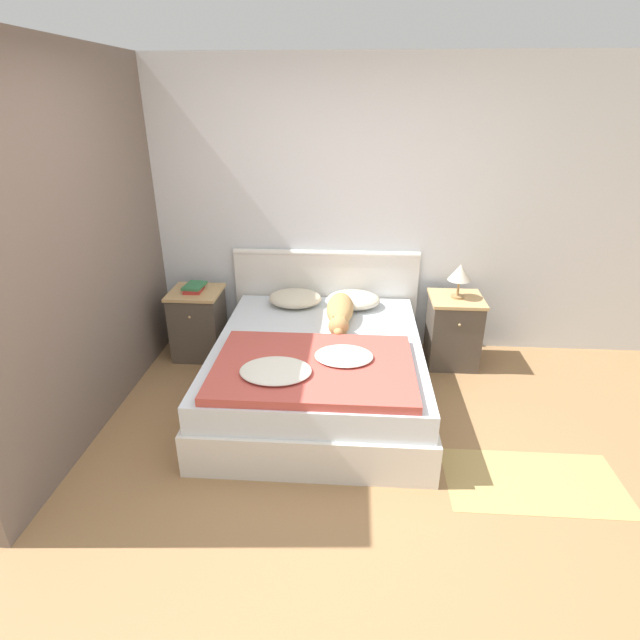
# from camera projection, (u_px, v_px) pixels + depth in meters

# --- Properties ---
(ground_plane) EXTENTS (16.00, 16.00, 0.00)m
(ground_plane) POSITION_uv_depth(u_px,v_px,m) (313.00, 495.00, 3.03)
(ground_plane) COLOR #997047
(wall_back) EXTENTS (9.00, 0.06, 2.55)m
(wall_back) POSITION_uv_depth(u_px,v_px,m) (332.00, 212.00, 4.45)
(wall_back) COLOR silver
(wall_back) RESTS_ON ground_plane
(wall_side_left) EXTENTS (0.06, 3.10, 2.55)m
(wall_side_left) POSITION_uv_depth(u_px,v_px,m) (99.00, 240.00, 3.56)
(wall_side_left) COLOR #706056
(wall_side_left) RESTS_ON ground_plane
(bed) EXTENTS (1.62, 1.94, 0.50)m
(bed) POSITION_uv_depth(u_px,v_px,m) (318.00, 372.00, 3.90)
(bed) COLOR silver
(bed) RESTS_ON ground_plane
(headboard) EXTENTS (1.70, 0.06, 0.94)m
(headboard) POSITION_uv_depth(u_px,v_px,m) (326.00, 296.00, 4.70)
(headboard) COLOR silver
(headboard) RESTS_ON ground_plane
(nightstand_left) EXTENTS (0.45, 0.46, 0.63)m
(nightstand_left) POSITION_uv_depth(u_px,v_px,m) (199.00, 323.00, 4.57)
(nightstand_left) COLOR #4C4238
(nightstand_left) RESTS_ON ground_plane
(nightstand_right) EXTENTS (0.45, 0.46, 0.63)m
(nightstand_right) POSITION_uv_depth(u_px,v_px,m) (453.00, 330.00, 4.43)
(nightstand_right) COLOR #4C4238
(nightstand_right) RESTS_ON ground_plane
(pillow_left) EXTENTS (0.47, 0.38, 0.13)m
(pillow_left) POSITION_uv_depth(u_px,v_px,m) (295.00, 298.00, 4.45)
(pillow_left) COLOR beige
(pillow_left) RESTS_ON bed
(pillow_right) EXTENTS (0.47, 0.38, 0.13)m
(pillow_right) POSITION_uv_depth(u_px,v_px,m) (353.00, 300.00, 4.41)
(pillow_right) COLOR beige
(pillow_right) RESTS_ON bed
(quilt) EXTENTS (1.35, 0.95, 0.11)m
(quilt) POSITION_uv_depth(u_px,v_px,m) (312.00, 367.00, 3.37)
(quilt) COLOR #BC4C42
(quilt) RESTS_ON bed
(dog) EXTENTS (0.23, 0.83, 0.18)m
(dog) POSITION_uv_depth(u_px,v_px,m) (340.00, 311.00, 4.13)
(dog) COLOR tan
(dog) RESTS_ON bed
(book_stack) EXTENTS (0.18, 0.24, 0.06)m
(book_stack) POSITION_uv_depth(u_px,v_px,m) (194.00, 288.00, 4.44)
(book_stack) COLOR #AD2D28
(book_stack) RESTS_ON nightstand_left
(table_lamp) EXTENTS (0.20, 0.20, 0.30)m
(table_lamp) POSITION_uv_depth(u_px,v_px,m) (460.00, 274.00, 4.20)
(table_lamp) COLOR #9E7A4C
(table_lamp) RESTS_ON nightstand_right
(rug) EXTENTS (1.09, 0.58, 0.00)m
(rug) POSITION_uv_depth(u_px,v_px,m) (533.00, 481.00, 3.13)
(rug) COLOR tan
(rug) RESTS_ON ground_plane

